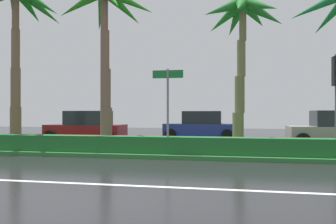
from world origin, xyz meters
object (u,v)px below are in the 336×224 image
(palm_tree_mid_left, at_px, (15,10))
(street_name_sign, at_px, (168,99))
(car_in_traffic_second, at_px, (201,126))
(palm_tree_centre, at_px, (242,22))
(palm_tree_centre_left, at_px, (105,15))
(car_in_traffic_third, at_px, (336,129))
(car_in_traffic_leading, at_px, (87,127))

(palm_tree_mid_left, distance_m, street_name_sign, 8.34)
(car_in_traffic_second, bearing_deg, palm_tree_mid_left, 42.85)
(palm_tree_centre, bearing_deg, palm_tree_centre_left, -178.31)
(palm_tree_centre_left, height_order, street_name_sign, palm_tree_centre_left)
(palm_tree_centre_left, relative_size, car_in_traffic_third, 1.68)
(palm_tree_centre_left, relative_size, palm_tree_centre, 1.13)
(palm_tree_centre_left, bearing_deg, street_name_sign, -32.63)
(palm_tree_centre_left, distance_m, car_in_traffic_second, 8.96)
(palm_tree_centre, relative_size, car_in_traffic_second, 1.49)
(palm_tree_mid_left, height_order, car_in_traffic_third, palm_tree_mid_left)
(street_name_sign, relative_size, car_in_traffic_third, 0.70)
(street_name_sign, relative_size, car_in_traffic_second, 0.70)
(street_name_sign, relative_size, car_in_traffic_leading, 0.70)
(car_in_traffic_third, bearing_deg, palm_tree_centre, 36.30)
(palm_tree_centre_left, bearing_deg, palm_tree_centre, 1.69)
(car_in_traffic_second, xyz_separation_m, car_in_traffic_third, (6.77, -3.03, 0.00))
(palm_tree_mid_left, xyz_separation_m, car_in_traffic_second, (7.56, 7.02, -5.30))
(palm_tree_centre, distance_m, car_in_traffic_third, 7.18)
(palm_tree_mid_left, height_order, palm_tree_centre, palm_tree_mid_left)
(car_in_traffic_leading, distance_m, car_in_traffic_third, 12.88)
(palm_tree_centre, bearing_deg, street_name_sign, -140.73)
(palm_tree_centre_left, height_order, car_in_traffic_third, palm_tree_centre_left)
(palm_tree_mid_left, distance_m, palm_tree_centre_left, 4.04)
(palm_tree_mid_left, relative_size, car_in_traffic_third, 1.72)
(palm_tree_mid_left, distance_m, car_in_traffic_third, 15.80)
(palm_tree_centre_left, height_order, palm_tree_centre, palm_tree_centre_left)
(palm_tree_centre, distance_m, street_name_sign, 4.71)
(palm_tree_centre_left, relative_size, car_in_traffic_second, 1.68)
(palm_tree_centre_left, xyz_separation_m, car_in_traffic_third, (10.34, 3.50, -5.00))
(car_in_traffic_second, bearing_deg, car_in_traffic_leading, 25.07)
(palm_tree_centre, bearing_deg, palm_tree_mid_left, -176.12)
(car_in_traffic_leading, xyz_separation_m, car_in_traffic_second, (6.11, 2.86, 0.00))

